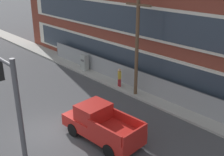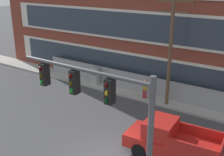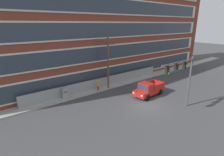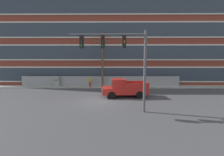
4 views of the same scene
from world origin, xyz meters
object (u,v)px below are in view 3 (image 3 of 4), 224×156
object	(u,v)px
traffic_signal_mast	(182,73)
pedestrian_near_cabinet	(98,85)
utility_pole_near_corner	(108,60)
electrical_cabinet	(65,94)
pickup_truck_red	(148,89)

from	to	relation	value
traffic_signal_mast	pedestrian_near_cabinet	world-z (taller)	traffic_signal_mast
utility_pole_near_corner	electrical_cabinet	bearing A→B (deg)	177.24
pedestrian_near_cabinet	traffic_signal_mast	bearing A→B (deg)	-69.53
pickup_truck_red	electrical_cabinet	bearing A→B (deg)	148.07
pickup_truck_red	electrical_cabinet	distance (m)	11.43
utility_pole_near_corner	pickup_truck_red	bearing A→B (deg)	-64.39
pickup_truck_red	pedestrian_near_cabinet	world-z (taller)	pickup_truck_red
traffic_signal_mast	utility_pole_near_corner	distance (m)	10.95
pickup_truck_red	pedestrian_near_cabinet	xyz separation A→B (m)	(-4.61, 5.78, 0.03)
utility_pole_near_corner	electrical_cabinet	world-z (taller)	utility_pole_near_corner
traffic_signal_mast	electrical_cabinet	world-z (taller)	traffic_signal_mast
electrical_cabinet	pedestrian_near_cabinet	distance (m)	5.10
utility_pole_near_corner	pedestrian_near_cabinet	bearing A→B (deg)	177.84
utility_pole_near_corner	pedestrian_near_cabinet	size ratio (longest dim) A/B	4.76
traffic_signal_mast	pedestrian_near_cabinet	distance (m)	12.07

